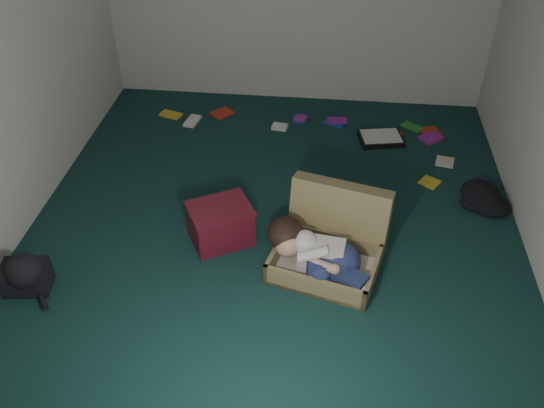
# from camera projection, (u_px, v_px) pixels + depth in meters

# --- Properties ---
(floor) EXTENTS (4.50, 4.50, 0.00)m
(floor) POSITION_uv_depth(u_px,v_px,m) (274.00, 226.00, 4.75)
(floor) COLOR #11312C
(floor) RESTS_ON ground
(wall_front) EXTENTS (4.50, 0.00, 4.50)m
(wall_front) POSITION_uv_depth(u_px,v_px,m) (211.00, 349.00, 2.19)
(wall_front) COLOR silver
(wall_front) RESTS_ON ground
(suitcase) EXTENTS (0.93, 0.92, 0.56)m
(suitcase) POSITION_uv_depth(u_px,v_px,m) (331.00, 243.00, 4.34)
(suitcase) COLOR olive
(suitcase) RESTS_ON floor
(person) EXTENTS (0.78, 0.55, 0.35)m
(person) POSITION_uv_depth(u_px,v_px,m) (317.00, 253.00, 4.18)
(person) COLOR white
(person) RESTS_ON suitcase
(maroon_bin) EXTENTS (0.60, 0.56, 0.33)m
(maroon_bin) POSITION_uv_depth(u_px,v_px,m) (221.00, 224.00, 4.52)
(maroon_bin) COLOR #5B121F
(maroon_bin) RESTS_ON floor
(backpack) EXTENTS (0.44, 0.37, 0.24)m
(backpack) POSITION_uv_depth(u_px,v_px,m) (26.00, 276.00, 4.13)
(backpack) COLOR black
(backpack) RESTS_ON floor
(clothing_pile) EXTENTS (0.52, 0.46, 0.14)m
(clothing_pile) POSITION_uv_depth(u_px,v_px,m) (476.00, 196.00, 4.95)
(clothing_pile) COLOR black
(clothing_pile) RESTS_ON floor
(paper_tray) EXTENTS (0.47, 0.39, 0.06)m
(paper_tray) POSITION_uv_depth(u_px,v_px,m) (381.00, 138.00, 5.77)
(paper_tray) COLOR black
(paper_tray) RESTS_ON floor
(book_scatter) EXTENTS (2.99, 1.25, 0.02)m
(book_scatter) POSITION_uv_depth(u_px,v_px,m) (333.00, 132.00, 5.90)
(book_scatter) COLOR yellow
(book_scatter) RESTS_ON floor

